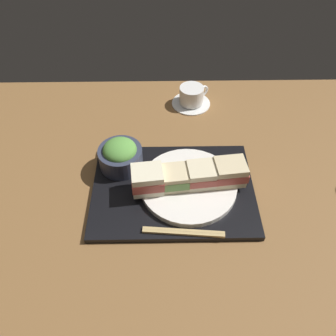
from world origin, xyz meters
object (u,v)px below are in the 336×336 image
Objects in this scene: salad_bowl at (120,155)px; sandwich_farmost at (230,172)px; chopsticks_pair at (183,232)px; coffee_cup at (192,97)px; sandwich_plate at (188,185)px; sandwich_inner_near at (175,178)px; sandwich_nearmost at (148,178)px; sandwich_inner_far at (203,175)px.

sandwich_farmost is at bearing -14.24° from salad_bowl.
chopsticks_pair is 1.49× the size of coffee_cup.
sandwich_plate is at bearing -94.84° from coffee_cup.
sandwich_farmost reaches higher than sandwich_inner_near.
sandwich_nearmost reaches higher than coffee_cup.
sandwich_plate is 18.99cm from salad_bowl.
sandwich_plate is 35.78cm from coffee_cup.
sandwich_inner_far is 0.43× the size of chopsticks_pair.
sandwich_nearmost is at bearing -174.52° from sandwich_farmost.
sandwich_nearmost is (-9.89, -0.95, 3.83)cm from sandwich_plate.
sandwich_inner_near is 13.39cm from chopsticks_pair.
sandwich_inner_far is at bearing 69.21° from chopsticks_pair.
sandwich_farmost is 35.52cm from coffee_cup.
sandwich_inner_far is at bearing -174.52° from sandwich_farmost.
salad_bowl reaches higher than coffee_cup.
sandwich_farmost is (9.89, 0.95, 3.63)cm from sandwich_plate.
sandwich_inner_near is at bearing 5.48° from sandwich_nearmost.
coffee_cup is at bearing 90.45° from sandwich_inner_far.
sandwich_plate is 13.26cm from chopsticks_pair.
sandwich_inner_near is at bearing -30.48° from salad_bowl.
sandwich_nearmost is at bearing -50.60° from salad_bowl.
sandwich_nearmost is at bearing 123.58° from chopsticks_pair.
salad_bowl is (-26.97, 6.84, -0.77)cm from sandwich_farmost.
sandwich_inner_near reaches higher than chopsticks_pair.
coffee_cup is (12.91, 36.60, -3.37)cm from sandwich_nearmost.
coffee_cup reaches higher than sandwich_plate.
chopsticks_pair is (-11.70, -14.08, -4.05)cm from sandwich_farmost.
sandwich_inner_near is at bearing -99.96° from coffee_cup.
sandwich_nearmost is 6.66cm from sandwich_inner_near.
sandwich_inner_far is at bearing 5.48° from sandwich_nearmost.
sandwich_farmost is (13.19, 1.27, 0.47)cm from sandwich_inner_near.
sandwich_farmost reaches higher than sandwich_inner_far.
sandwich_plate is at bearing -174.52° from sandwich_inner_far.
sandwich_nearmost is 0.72× the size of salad_bowl.
coffee_cup is at bearing 85.16° from sandwich_plate.
sandwich_plate is 2.81× the size of sandwich_farmost.
salad_bowl is 0.92× the size of coffee_cup.
sandwich_plate is 1.94× the size of coffee_cup.
sandwich_plate is 4.75cm from sandwich_inner_far.
coffee_cup is at bearing 84.35° from chopsticks_pair.
sandwich_farmost is 0.75× the size of salad_bowl.
salad_bowl is 26.11cm from chopsticks_pair.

